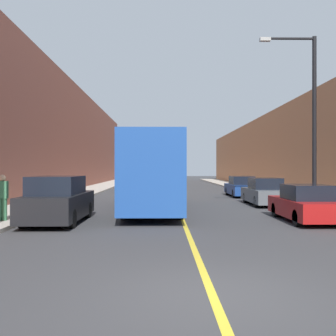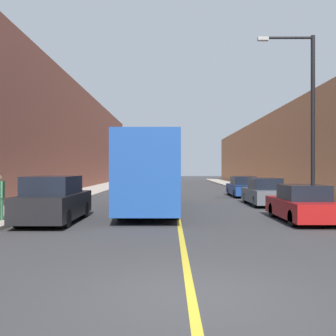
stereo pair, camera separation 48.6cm
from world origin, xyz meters
name	(u,v)px [view 1 (the left image)]	position (x,y,z in m)	size (l,w,h in m)	color
ground_plane	(213,296)	(0.00, 0.00, 0.00)	(200.00, 200.00, 0.00)	#38383A
sidewalk_left	(89,190)	(-7.62, 30.00, 0.07)	(3.06, 72.00, 0.15)	#B2AA9E
sidewalk_right	(253,190)	(7.62, 30.00, 0.07)	(3.06, 72.00, 0.15)	#B2AA9E
building_row_left	(51,136)	(-11.15, 30.00, 5.13)	(4.00, 72.00, 10.26)	brown
building_row_right	(290,151)	(11.15, 30.00, 3.69)	(4.00, 72.00, 7.39)	#B2724C
road_center_line	(171,191)	(0.00, 30.00, 0.00)	(0.16, 72.00, 0.01)	gold
bus	(154,172)	(-1.26, 13.52, 1.94)	(2.59, 11.92, 3.62)	#1E4793
parked_suv_left	(58,201)	(-4.89, 8.82, 0.85)	(1.93, 4.84, 1.82)	black
car_right_near	(305,205)	(4.89, 9.09, 0.67)	(1.77, 4.50, 1.47)	maroon
car_right_mid	(264,193)	(5.04, 15.99, 0.70)	(1.78, 4.55, 1.57)	#51565B
car_right_far	(241,187)	(5.09, 22.90, 0.69)	(1.80, 4.76, 1.53)	navy
street_lamp_right	(310,112)	(6.17, 12.03, 4.82)	(2.70, 0.24, 8.24)	black
pedestrian	(2,197)	(-6.89, 8.42, 1.05)	(0.38, 0.24, 1.73)	#336B47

